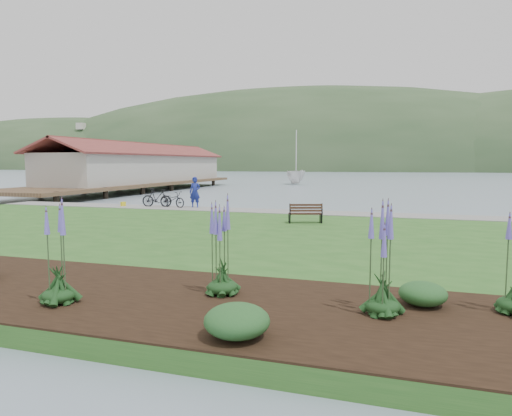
% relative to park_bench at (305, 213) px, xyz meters
% --- Properties ---
extents(ground, '(600.00, 600.00, 0.00)m').
position_rel_park_bench_xyz_m(ground, '(-3.95, -2.57, -0.86)').
color(ground, gray).
rests_on(ground, ground).
extents(lawn, '(34.00, 20.00, 0.40)m').
position_rel_park_bench_xyz_m(lawn, '(-3.95, -4.57, -0.66)').
color(lawn, '#2B5C20').
rests_on(lawn, ground).
extents(shoreline_path, '(34.00, 2.20, 0.03)m').
position_rel_park_bench_xyz_m(shoreline_path, '(-3.95, 4.33, -0.45)').
color(shoreline_path, gray).
rests_on(shoreline_path, lawn).
extents(garden_bed, '(24.00, 4.40, 0.04)m').
position_rel_park_bench_xyz_m(garden_bed, '(-0.95, -12.37, -0.44)').
color(garden_bed, black).
rests_on(garden_bed, lawn).
extents(far_hillside, '(580.00, 80.00, 38.00)m').
position_rel_park_bench_xyz_m(far_hillside, '(16.05, 167.43, -0.86)').
color(far_hillside, '#304C2B').
rests_on(far_hillside, ground).
extents(pier_pavilion, '(8.00, 36.00, 5.40)m').
position_rel_park_bench_xyz_m(pier_pavilion, '(-23.95, 24.95, 1.78)').
color(pier_pavilion, '#4C3826').
rests_on(pier_pavilion, ground).
extents(park_bench, '(1.62, 1.07, 0.93)m').
position_rel_park_bench_xyz_m(park_bench, '(0.00, 0.00, 0.00)').
color(park_bench, black).
rests_on(park_bench, lawn).
extents(person, '(0.85, 0.61, 2.23)m').
position_rel_park_bench_xyz_m(person, '(-7.87, 4.93, 0.65)').
color(person, navy).
rests_on(person, lawn).
extents(bicycle_a, '(1.08, 2.00, 0.99)m').
position_rel_park_bench_xyz_m(bicycle_a, '(-9.27, 4.63, 0.03)').
color(bicycle_a, black).
rests_on(bicycle_a, lawn).
extents(bicycle_b, '(0.81, 1.96, 1.15)m').
position_rel_park_bench_xyz_m(bicycle_b, '(-10.33, 4.63, 0.11)').
color(bicycle_b, black).
rests_on(bicycle_b, lawn).
extents(sailboat, '(12.84, 12.90, 24.82)m').
position_rel_park_bench_xyz_m(sailboat, '(-10.39, 44.27, -0.86)').
color(sailboat, silver).
rests_on(sailboat, ground).
extents(pannier, '(0.26, 0.33, 0.30)m').
position_rel_park_bench_xyz_m(pannier, '(-12.52, 4.26, -0.31)').
color(pannier, yellow).
rests_on(pannier, lawn).
extents(echium_0, '(0.62, 0.62, 2.23)m').
position_rel_park_bench_xyz_m(echium_0, '(-2.15, -13.36, 0.43)').
color(echium_0, '#133414').
rests_on(echium_0, garden_bed).
extents(echium_1, '(0.62, 0.62, 2.30)m').
position_rel_park_bench_xyz_m(echium_1, '(0.65, -11.84, 0.57)').
color(echium_1, '#133414').
rests_on(echium_1, garden_bed).
extents(echium_2, '(0.62, 0.62, 2.20)m').
position_rel_park_bench_xyz_m(echium_2, '(3.87, -12.14, 0.52)').
color(echium_2, '#133414').
rests_on(echium_2, garden_bed).
extents(shrub_1, '(1.04, 1.04, 0.52)m').
position_rel_park_bench_xyz_m(shrub_1, '(1.75, -13.94, -0.16)').
color(shrub_1, '#1E4C21').
rests_on(shrub_1, garden_bed).
extents(shrub_2, '(0.90, 0.90, 0.45)m').
position_rel_park_bench_xyz_m(shrub_2, '(4.59, -11.36, -0.20)').
color(shrub_2, '#1E4C21').
rests_on(shrub_2, garden_bed).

